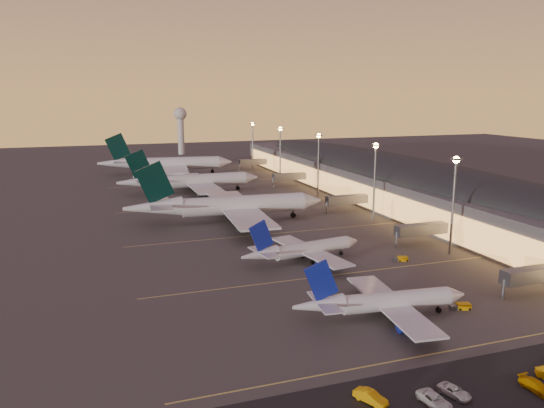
# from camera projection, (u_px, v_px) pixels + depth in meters

# --- Properties ---
(ground) EXTENTS (700.00, 700.00, 0.00)m
(ground) POSITION_uv_depth(u_px,v_px,m) (326.00, 268.00, 128.17)
(ground) COLOR #464340
(airliner_narrow_south) EXTENTS (34.53, 31.02, 12.32)m
(airliner_narrow_south) POSITION_uv_depth(u_px,v_px,m) (382.00, 302.00, 99.19)
(airliner_narrow_south) COLOR silver
(airliner_narrow_south) RESTS_ON ground
(airliner_narrow_north) EXTENTS (33.98, 30.68, 12.15)m
(airliner_narrow_north) POSITION_uv_depth(u_px,v_px,m) (303.00, 250.00, 132.72)
(airliner_narrow_north) COLOR silver
(airliner_narrow_north) RESTS_ON ground
(airliner_wide_near) EXTENTS (65.88, 60.08, 21.08)m
(airliner_wide_near) POSITION_uv_depth(u_px,v_px,m) (227.00, 206.00, 173.68)
(airliner_wide_near) COLOR silver
(airliner_wide_near) RESTS_ON ground
(airliner_wide_mid) EXTENTS (60.49, 54.87, 19.42)m
(airliner_wide_mid) POSITION_uv_depth(u_px,v_px,m) (190.00, 181.00, 225.88)
(airliner_wide_mid) COLOR silver
(airliner_wide_mid) RESTS_ON ground
(airliner_wide_far) EXTENTS (69.07, 63.45, 22.11)m
(airliner_wide_far) POSITION_uv_depth(u_px,v_px,m) (167.00, 164.00, 277.17)
(airliner_wide_far) COLOR silver
(airliner_wide_far) RESTS_ON ground
(terminal_building) EXTENTS (56.35, 255.00, 17.46)m
(terminal_building) POSITION_uv_depth(u_px,v_px,m) (390.00, 177.00, 213.36)
(terminal_building) COLOR #535359
(terminal_building) RESTS_ON ground
(light_masts) EXTENTS (2.20, 217.20, 25.90)m
(light_masts) POSITION_uv_depth(u_px,v_px,m) (341.00, 160.00, 196.31)
(light_masts) COLOR slate
(light_masts) RESTS_ON ground
(radar_tower) EXTENTS (9.00, 9.00, 32.50)m
(radar_tower) POSITION_uv_depth(u_px,v_px,m) (181.00, 123.00, 367.23)
(radar_tower) COLOR silver
(radar_tower) RESTS_ON ground
(service_lane) EXTENTS (260.00, 16.00, 0.01)m
(service_lane) POSITION_uv_depth(u_px,v_px,m) (490.00, 387.00, 76.42)
(service_lane) COLOR black
(service_lane) RESTS_ON ground
(lane_markings) EXTENTS (90.00, 180.36, 0.00)m
(lane_markings) POSITION_uv_depth(u_px,v_px,m) (271.00, 229.00, 165.14)
(lane_markings) COLOR #D8C659
(lane_markings) RESTS_ON ground
(baggage_tug_a) EXTENTS (4.27, 2.57, 1.19)m
(baggage_tug_a) POSITION_uv_depth(u_px,v_px,m) (461.00, 306.00, 103.90)
(baggage_tug_a) COLOR #E19D04
(baggage_tug_a) RESTS_ON ground
(baggage_tug_b) EXTENTS (3.36, 2.75, 0.95)m
(baggage_tug_b) POSITION_uv_depth(u_px,v_px,m) (437.00, 299.00, 107.72)
(baggage_tug_b) COLOR #E19D04
(baggage_tug_b) RESTS_ON ground
(baggage_tug_c) EXTENTS (4.03, 2.41, 1.13)m
(baggage_tug_c) POSITION_uv_depth(u_px,v_px,m) (401.00, 259.00, 133.95)
(baggage_tug_c) COLOR #E19D04
(baggage_tug_c) RESTS_ON ground
(service_van_a) EXTENTS (2.97, 5.70, 1.53)m
(service_van_a) POSITION_uv_depth(u_px,v_px,m) (435.00, 400.00, 71.68)
(service_van_a) COLOR silver
(service_van_a) RESTS_ON ground
(service_van_b) EXTENTS (3.72, 5.17, 1.62)m
(service_van_b) POSITION_uv_depth(u_px,v_px,m) (371.00, 397.00, 72.38)
(service_van_b) COLOR #E19D04
(service_van_b) RESTS_ON ground
(service_van_c) EXTENTS (3.48, 5.27, 1.35)m
(service_van_c) POSITION_uv_depth(u_px,v_px,m) (454.00, 391.00, 73.96)
(service_van_c) COLOR silver
(service_van_c) RESTS_ON ground
(service_van_d) EXTENTS (2.42, 5.31, 1.51)m
(service_van_d) POSITION_uv_depth(u_px,v_px,m) (536.00, 386.00, 75.18)
(service_van_d) COLOR #E19D04
(service_van_d) RESTS_ON ground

